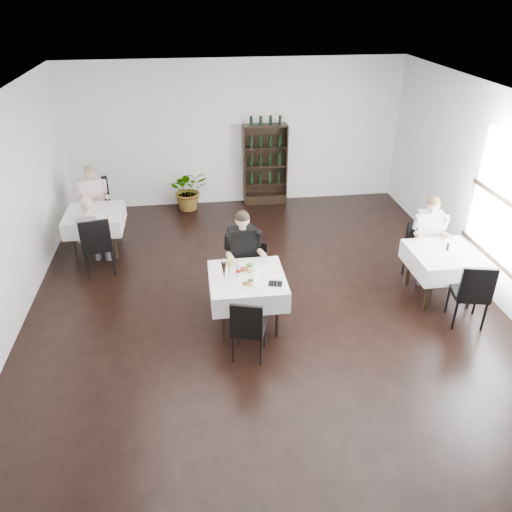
{
  "coord_description": "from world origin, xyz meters",
  "views": [
    {
      "loc": [
        -0.96,
        -5.78,
        4.32
      ],
      "look_at": [
        -0.15,
        0.2,
        0.97
      ],
      "focal_mm": 35.0,
      "sensor_mm": 36.0,
      "label": 1
    }
  ],
  "objects_px": {
    "diner_main": "(244,251)",
    "wine_shelf": "(265,166)",
    "main_table": "(247,286)",
    "potted_tree": "(189,190)"
  },
  "relations": [
    {
      "from": "potted_tree",
      "to": "diner_main",
      "type": "relative_size",
      "value": 0.6
    },
    {
      "from": "wine_shelf",
      "to": "main_table",
      "type": "bearing_deg",
      "value": -101.78
    },
    {
      "from": "diner_main",
      "to": "potted_tree",
      "type": "bearing_deg",
      "value": 101.94
    },
    {
      "from": "wine_shelf",
      "to": "main_table",
      "type": "distance_m",
      "value": 4.41
    },
    {
      "from": "wine_shelf",
      "to": "diner_main",
      "type": "bearing_deg",
      "value": -103.29
    },
    {
      "from": "potted_tree",
      "to": "diner_main",
      "type": "distance_m",
      "value": 3.71
    },
    {
      "from": "wine_shelf",
      "to": "main_table",
      "type": "xyz_separation_m",
      "value": [
        -0.9,
        -4.31,
        -0.23
      ]
    },
    {
      "from": "main_table",
      "to": "diner_main",
      "type": "height_order",
      "value": "diner_main"
    },
    {
      "from": "diner_main",
      "to": "wine_shelf",
      "type": "bearing_deg",
      "value": 76.71
    },
    {
      "from": "main_table",
      "to": "potted_tree",
      "type": "xyz_separation_m",
      "value": [
        -0.74,
        4.2,
        -0.19
      ]
    }
  ]
}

